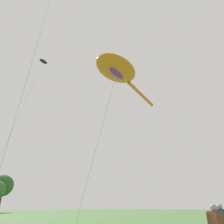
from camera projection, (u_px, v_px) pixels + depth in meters
The scene contains 4 objects.
big_show_kite at pixel (118, 71), 16.59m from camera, with size 9.29×5.74×11.57m.
person_child_front at pixel (223, 222), 7.92m from camera, with size 0.54×0.40×1.50m.
small_kite_bird_shape at pixel (43, 63), 26.13m from camera, with size 4.58×1.03×18.09m.
tree_pine_center at pixel (3, 186), 63.09m from camera, with size 6.18×6.18×10.40m.
Camera 1 is at (-9.17, 0.35, 1.37)m, focal length 33.88 mm.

